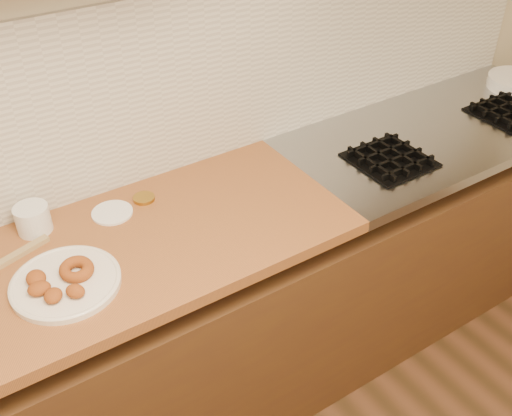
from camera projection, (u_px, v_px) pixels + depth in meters
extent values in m
cube|color=#C5B799|center=(119.00, 51.00, 1.77)|extent=(4.00, 0.02, 2.70)
cube|color=#482C13|center=(190.00, 338.00, 2.14)|extent=(3.60, 0.60, 0.77)
cube|color=#9EA0A5|center=(440.00, 130.00, 2.35)|extent=(1.30, 0.62, 0.04)
cube|color=beige|center=(127.00, 99.00, 1.85)|extent=(3.60, 0.02, 0.60)
cube|color=black|center=(390.00, 160.00, 2.13)|extent=(0.26, 0.26, 0.01)
cube|color=black|center=(371.00, 164.00, 2.08)|extent=(0.01, 0.24, 0.02)
cube|color=black|center=(408.00, 168.00, 2.06)|extent=(0.24, 0.01, 0.02)
cube|color=black|center=(384.00, 159.00, 2.11)|extent=(0.01, 0.24, 0.02)
cube|color=black|center=(396.00, 160.00, 2.10)|extent=(0.24, 0.01, 0.02)
cube|color=black|center=(396.00, 154.00, 2.13)|extent=(0.01, 0.24, 0.02)
cube|color=black|center=(384.00, 153.00, 2.14)|extent=(0.24, 0.01, 0.02)
cube|color=black|center=(409.00, 149.00, 2.16)|extent=(0.01, 0.24, 0.02)
cube|color=black|center=(373.00, 145.00, 2.18)|extent=(0.24, 0.01, 0.02)
cube|color=black|center=(508.00, 113.00, 2.41)|extent=(0.26, 0.26, 0.01)
cube|color=black|center=(495.00, 116.00, 2.37)|extent=(0.01, 0.24, 0.02)
cube|color=black|center=(504.00, 112.00, 2.39)|extent=(0.01, 0.24, 0.02)
cube|color=black|center=(503.00, 107.00, 2.43)|extent=(0.24, 0.01, 0.02)
cube|color=black|center=(491.00, 102.00, 2.47)|extent=(0.24, 0.01, 0.02)
cylinder|color=silver|center=(66.00, 283.00, 1.61)|extent=(0.30, 0.30, 0.02)
torus|color=#974E23|center=(76.00, 269.00, 1.62)|extent=(0.12, 0.12, 0.04)
ellipsoid|color=#974E23|center=(36.00, 278.00, 1.59)|extent=(0.05, 0.06, 0.04)
ellipsoid|color=#974E23|center=(39.00, 289.00, 1.56)|extent=(0.07, 0.06, 0.03)
ellipsoid|color=#974E23|center=(53.00, 296.00, 1.54)|extent=(0.07, 0.07, 0.03)
ellipsoid|color=#974E23|center=(75.00, 291.00, 1.55)|extent=(0.06, 0.07, 0.04)
cylinder|color=white|center=(33.00, 219.00, 1.79)|extent=(0.13, 0.13, 0.09)
cylinder|color=white|center=(112.00, 213.00, 1.87)|extent=(0.15, 0.15, 0.01)
cylinder|color=olive|center=(144.00, 198.00, 1.93)|extent=(0.08, 0.08, 0.01)
cube|color=#9D8151|center=(18.00, 254.00, 1.71)|extent=(0.19, 0.08, 0.02)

